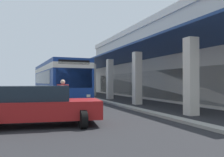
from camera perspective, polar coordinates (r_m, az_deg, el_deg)
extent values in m
plane|color=#262628|center=(22.95, 9.66, -4.88)|extent=(120.00, 120.00, 0.00)
cube|color=#9E998E|center=(21.89, -4.48, -4.93)|extent=(35.20, 0.50, 0.12)
cube|color=beige|center=(26.26, 16.40, 3.16)|extent=(29.33, 10.37, 6.88)
cube|color=silver|center=(26.78, 16.36, 11.17)|extent=(29.63, 10.67, 0.60)
cube|color=beige|center=(33.60, -7.29, -0.38)|extent=(0.55, 0.55, 3.78)
cube|color=beige|center=(27.92, -4.60, -0.29)|extent=(0.55, 0.55, 3.78)
cube|color=beige|center=(22.32, -0.54, -0.15)|extent=(0.55, 0.55, 3.78)
cube|color=beige|center=(16.92, 6.17, 0.09)|extent=(0.55, 0.55, 3.78)
cube|color=beige|center=(11.95, 18.78, 0.53)|extent=(0.55, 0.55, 3.78)
cube|color=navy|center=(22.94, 2.60, 5.45)|extent=(29.33, 3.16, 0.82)
cube|color=#19232D|center=(23.49, 6.29, -1.38)|extent=(24.64, 0.08, 2.40)
cube|color=navy|center=(19.72, -13.13, -0.51)|extent=(11.12, 3.15, 2.75)
cube|color=silver|center=(19.74, -13.12, 2.17)|extent=(11.14, 3.17, 0.36)
cube|color=#19232D|center=(20.01, -13.28, 0.13)|extent=(9.37, 3.08, 0.90)
cube|color=#19232D|center=(14.37, -9.24, 0.10)|extent=(0.18, 2.24, 1.20)
cube|color=black|center=(14.41, -9.22, 3.96)|extent=(0.17, 1.94, 0.28)
cube|color=black|center=(14.29, -9.12, -5.51)|extent=(0.33, 2.46, 0.24)
cube|color=silver|center=(14.59, -5.79, -4.24)|extent=(0.07, 0.24, 0.16)
cube|color=silver|center=(14.15, -12.71, -4.33)|extent=(0.07, 0.24, 0.16)
cube|color=silver|center=(21.26, -13.83, 3.50)|extent=(2.49, 1.91, 0.24)
cylinder|color=black|center=(16.52, -6.51, -4.71)|extent=(1.00, 0.30, 1.00)
cylinder|color=black|center=(15.97, -15.33, -4.82)|extent=(1.00, 0.30, 1.00)
cylinder|color=black|center=(23.01, -11.37, -3.62)|extent=(1.00, 0.30, 1.00)
cylinder|color=black|center=(22.62, -17.72, -3.64)|extent=(1.00, 0.30, 1.00)
cube|color=maroon|center=(9.05, -17.21, -7.23)|extent=(2.36, 4.60, 0.66)
cube|color=#19232D|center=(9.02, -18.46, -3.42)|extent=(1.89, 2.65, 0.54)
cylinder|color=black|center=(9.98, -8.12, -8.28)|extent=(0.64, 0.22, 0.64)
cylinder|color=black|center=(8.21, -7.09, -9.90)|extent=(0.64, 0.22, 0.64)
cylinder|color=black|center=(10.19, -25.32, -8.06)|extent=(0.64, 0.22, 0.64)
cylinder|color=#38383D|center=(11.61, -11.88, -6.69)|extent=(0.16, 0.16, 0.86)
cylinder|color=#38383D|center=(11.89, -12.09, -6.55)|extent=(0.16, 0.16, 0.86)
cube|color=#B23333|center=(11.70, -11.98, -2.97)|extent=(0.48, 0.53, 0.64)
sphere|color=beige|center=(11.69, -11.97, -0.82)|extent=(0.23, 0.23, 0.23)
cylinder|color=#B23333|center=(11.51, -10.80, -2.84)|extent=(0.09, 0.09, 0.58)
cylinder|color=#B23333|center=(11.89, -13.12, -2.77)|extent=(0.09, 0.09, 0.58)
cube|color=gray|center=(30.76, -6.89, -3.41)|extent=(0.87, 0.87, 0.49)
cylinder|color=#332319|center=(30.75, -6.89, -2.93)|extent=(0.74, 0.74, 0.02)
cylinder|color=brown|center=(30.73, -6.89, -1.47)|extent=(0.16, 0.16, 1.59)
ellipsoid|color=#195123|center=(30.21, -6.73, 0.34)|extent=(1.09, 0.30, 0.15)
ellipsoid|color=#195123|center=(30.69, -6.06, 0.38)|extent=(0.52, 0.91, 0.16)
ellipsoid|color=#195123|center=(31.11, -6.33, 0.36)|extent=(0.75, 0.88, 0.18)
ellipsoid|color=#195123|center=(31.17, -7.50, 0.32)|extent=(1.07, 0.65, 0.17)
ellipsoid|color=#195123|center=(30.48, -7.44, 0.37)|extent=(0.56, 0.79, 0.16)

